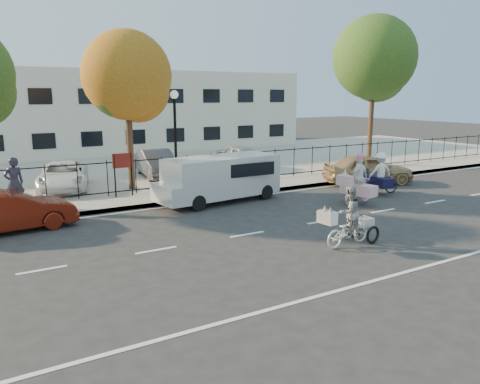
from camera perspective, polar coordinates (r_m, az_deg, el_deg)
ground at (r=14.71m, az=0.90°, el=-5.20°), size 120.00×120.00×0.00m
road_markings at (r=14.70m, az=0.90°, el=-5.18°), size 60.00×9.52×0.01m
curb at (r=19.04m, az=-7.03°, el=-1.12°), size 60.00×0.10×0.15m
sidewalk at (r=19.98m, az=-8.24°, el=-0.53°), size 60.00×2.20×0.15m
parking_lot at (r=28.30m, az=-15.12°, el=2.80°), size 60.00×15.60×0.15m
iron_fence at (r=20.83m, az=-9.46°, el=2.24°), size 58.00×0.06×1.50m
building at (r=37.75m, az=-19.50°, el=9.15°), size 34.00×10.00×6.00m
lamppost at (r=20.40m, az=-7.93°, el=8.35°), size 0.36×0.36×4.33m
street_sign at (r=19.80m, az=-14.09°, el=3.07°), size 0.85×0.06×1.80m
zebra_trike at (r=13.86m, az=13.08°, el=-3.68°), size 2.04×0.83×1.74m
unicorn_bike at (r=19.15m, az=14.21°, el=0.80°), size 2.10×1.50×2.07m
bull_bike at (r=21.38m, az=16.64°, el=1.69°), size 2.03×1.42×1.84m
white_van at (r=18.97m, az=-2.45°, el=1.84°), size 5.39×2.32×1.85m
red_sedan at (r=16.56m, az=-26.23°, el=-2.16°), size 4.08×1.76×1.31m
gold_sedan at (r=23.70m, az=15.35°, el=2.71°), size 4.62×3.11×1.46m
pedestrian at (r=19.13m, az=-25.81°, el=1.00°), size 0.79×0.61×1.92m
lot_car_b at (r=22.23m, az=-20.72°, el=1.87°), size 2.99×4.76×1.23m
lot_car_c at (r=24.38m, az=-10.13°, el=3.46°), size 1.94×4.35×1.39m
lot_car_d at (r=26.58m, az=0.39°, el=4.27°), size 1.86×4.03×1.34m
tree_mid at (r=21.26m, az=-13.29°, el=13.16°), size 3.84×3.84×7.03m
tree_east at (r=29.27m, az=16.16°, el=15.01°), size 4.80×4.80×8.81m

